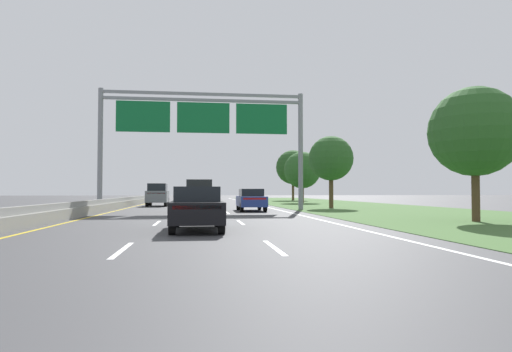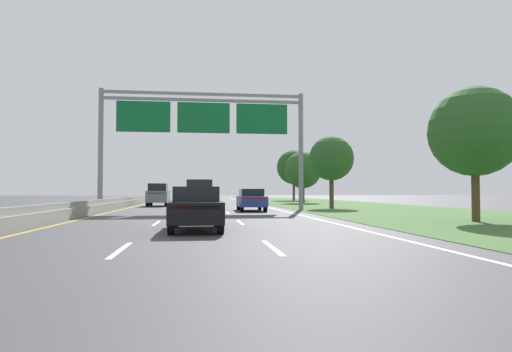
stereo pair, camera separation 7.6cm
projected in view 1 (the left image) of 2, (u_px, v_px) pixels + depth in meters
The scene contains 13 objects.
ground_plane at pixel (199, 209), 35.17m from camera, with size 220.00×220.00×0.00m, color #3D3D3F.
lane_striping at pixel (199, 209), 34.72m from camera, with size 11.96×106.00×0.01m.
grass_verge_right at pixel (368, 208), 36.97m from camera, with size 14.00×110.00×0.02m, color #3D602D.
median_barrier_concrete at pixel (113, 205), 34.34m from camera, with size 0.60×110.00×0.85m.
overhead_sign_gantry at pixel (203, 124), 32.76m from camera, with size 15.06×0.42×8.83m.
pickup_truck_gold at pixel (199, 196), 29.93m from camera, with size 2.07×5.43×2.20m.
car_black_centre_lane_sedan at pixel (197, 208), 15.99m from camera, with size 1.84×4.41×1.57m.
car_grey_left_lane_suv at pixel (158, 194), 41.66m from camera, with size 1.96×4.73×2.11m.
car_blue_right_lane_sedan at pixel (251, 199), 31.70m from camera, with size 1.84×4.41×1.57m.
roadside_tree_near at pixel (475, 132), 20.47m from camera, with size 4.13×4.13×6.23m.
roadside_tree_mid at pixel (331, 159), 36.62m from camera, with size 3.68×3.68×5.96m.
roadside_tree_far at pixel (302, 170), 52.50m from camera, with size 4.34×4.34×6.07m.
roadside_tree_distant at pixel (293, 167), 66.88m from camera, with size 5.12×5.12×7.58m.
Camera 1 is at (-0.04, -0.53, 1.42)m, focal length 31.17 mm.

